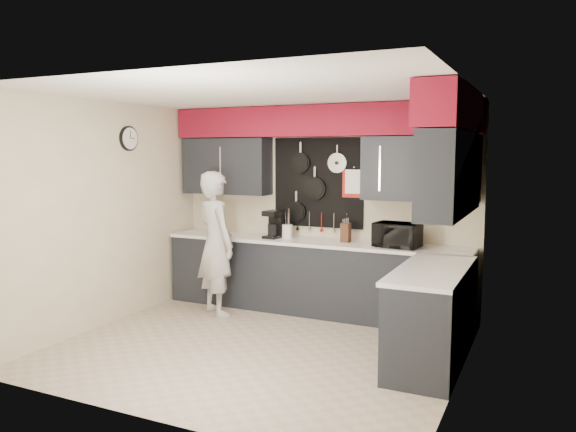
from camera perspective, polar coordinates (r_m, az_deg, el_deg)
The scene contains 10 objects.
ground at distance 5.99m, azimuth -2.99°, elevation -13.18°, with size 4.00×4.00×0.00m, color tan.
back_wall_assembly at distance 7.08m, azimuth 3.14°, elevation 6.45°, with size 4.00×0.36×2.60m.
right_wall_assembly at distance 5.29m, azimuth 16.36°, elevation 5.44°, with size 0.36×3.50×2.60m.
left_wall_assembly at distance 6.86m, azimuth -17.85°, elevation 0.49°, with size 0.05×3.50×2.60m.
base_cabinets at distance 6.66m, azimuth 5.39°, elevation -7.05°, with size 3.95×2.20×0.92m.
microwave at distance 6.62m, azimuth 11.02°, elevation -1.90°, with size 0.51×0.35×0.28m, color black.
knife_block at distance 6.90m, azimuth 5.89°, elevation -1.68°, with size 0.11×0.11×0.23m, color #3A1B12.
utensil_crock at distance 7.18m, azimuth -0.08°, elevation -1.57°, with size 0.14×0.14×0.18m, color white.
coffee_maker at distance 7.20m, azimuth -1.44°, elevation -0.79°, with size 0.22×0.26×0.35m.
person at distance 7.00m, azimuth -7.34°, elevation -2.78°, with size 0.65×0.43×1.79m, color #BCBCB9.
Camera 1 is at (2.67, -4.96, 2.02)m, focal length 35.00 mm.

